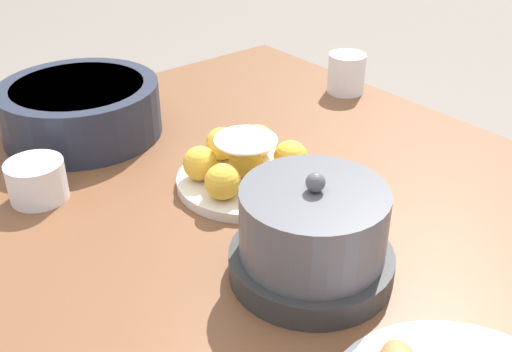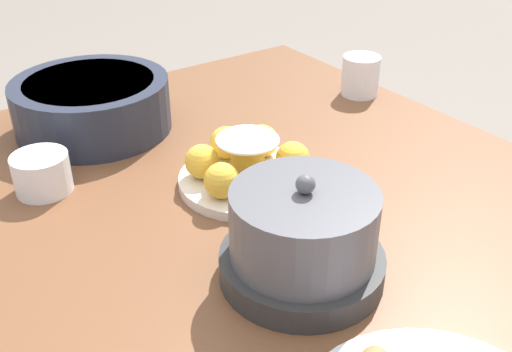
% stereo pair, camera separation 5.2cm
% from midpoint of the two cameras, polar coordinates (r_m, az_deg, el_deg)
% --- Properties ---
extents(dining_table, '(1.22, 1.00, 0.70)m').
position_cam_midpoint_polar(dining_table, '(0.94, -0.61, -8.04)').
color(dining_table, brown).
rests_on(dining_table, ground_plane).
extents(cake_plate, '(0.22, 0.22, 0.09)m').
position_cam_midpoint_polar(cake_plate, '(0.94, -2.61, 0.92)').
color(cake_plate, silver).
rests_on(cake_plate, dining_table).
extents(serving_bowl, '(0.29, 0.29, 0.10)m').
position_cam_midpoint_polar(serving_bowl, '(1.15, -17.59, 6.17)').
color(serving_bowl, '#232838').
rests_on(serving_bowl, dining_table).
extents(cup_near, '(0.08, 0.08, 0.08)m').
position_cam_midpoint_polar(cup_near, '(1.30, 7.47, 9.66)').
color(cup_near, white).
rests_on(cup_near, dining_table).
extents(cup_far, '(0.09, 0.09, 0.06)m').
position_cam_midpoint_polar(cup_far, '(0.98, -21.58, -0.43)').
color(cup_far, white).
rests_on(cup_far, dining_table).
extents(warming_pot, '(0.21, 0.21, 0.15)m').
position_cam_midpoint_polar(warming_pot, '(0.74, 3.40, -5.80)').
color(warming_pot, '#2D2D2D').
rests_on(warming_pot, dining_table).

